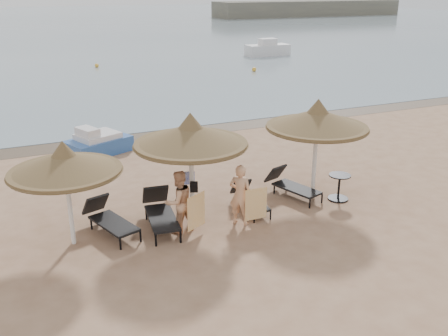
{
  "coord_description": "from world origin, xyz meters",
  "views": [
    {
      "loc": [
        -4.62,
        -10.9,
        6.2
      ],
      "look_at": [
        0.78,
        1.2,
        1.3
      ],
      "focal_mm": 40.0,
      "sensor_mm": 36.0,
      "label": 1
    }
  ],
  "objects_px": {
    "palapa_left": "(65,163)",
    "palapa_right": "(317,119)",
    "lounger_far_left": "(108,218)",
    "side_table": "(339,188)",
    "pedal_boat": "(98,143)",
    "palapa_center": "(191,135)",
    "lounger_near_right": "(249,198)",
    "lounger_near_left": "(160,211)",
    "lounger_far_right": "(290,184)",
    "person_left": "(179,197)",
    "person_right": "(240,190)"
  },
  "relations": [
    {
      "from": "palapa_left",
      "to": "palapa_right",
      "type": "distance_m",
      "value": 7.29
    },
    {
      "from": "lounger_far_left",
      "to": "side_table",
      "type": "height_order",
      "value": "lounger_far_left"
    },
    {
      "from": "palapa_right",
      "to": "pedal_boat",
      "type": "relative_size",
      "value": 1.13
    },
    {
      "from": "palapa_center",
      "to": "lounger_near_right",
      "type": "xyz_separation_m",
      "value": [
        1.74,
        -0.04,
        -2.1
      ]
    },
    {
      "from": "palapa_left",
      "to": "lounger_near_left",
      "type": "distance_m",
      "value": 2.91
    },
    {
      "from": "lounger_far_right",
      "to": "pedal_boat",
      "type": "distance_m",
      "value": 8.09
    },
    {
      "from": "lounger_far_right",
      "to": "person_left",
      "type": "height_order",
      "value": "person_left"
    },
    {
      "from": "person_right",
      "to": "palapa_left",
      "type": "bearing_deg",
      "value": 34.71
    },
    {
      "from": "side_table",
      "to": "person_left",
      "type": "bearing_deg",
      "value": -179.98
    },
    {
      "from": "lounger_far_left",
      "to": "lounger_near_right",
      "type": "distance_m",
      "value": 4.04
    },
    {
      "from": "palapa_right",
      "to": "person_left",
      "type": "xyz_separation_m",
      "value": [
        -4.6,
        -0.61,
        -1.44
      ]
    },
    {
      "from": "pedal_boat",
      "to": "lounger_far_right",
      "type": "bearing_deg",
      "value": -77.73
    },
    {
      "from": "lounger_far_left",
      "to": "pedal_boat",
      "type": "bearing_deg",
      "value": 63.46
    },
    {
      "from": "person_right",
      "to": "person_left",
      "type": "bearing_deg",
      "value": 35.13
    },
    {
      "from": "lounger_far_right",
      "to": "lounger_far_left",
      "type": "bearing_deg",
      "value": 163.66
    },
    {
      "from": "person_left",
      "to": "side_table",
      "type": "bearing_deg",
      "value": 165.79
    },
    {
      "from": "pedal_boat",
      "to": "palapa_left",
      "type": "bearing_deg",
      "value": -128.48
    },
    {
      "from": "side_table",
      "to": "person_left",
      "type": "xyz_separation_m",
      "value": [
        -5.12,
        -0.0,
        0.61
      ]
    },
    {
      "from": "palapa_left",
      "to": "side_table",
      "type": "bearing_deg",
      "value": -3.35
    },
    {
      "from": "palapa_right",
      "to": "lounger_near_right",
      "type": "distance_m",
      "value": 3.1
    },
    {
      "from": "palapa_center",
      "to": "lounger_far_left",
      "type": "relative_size",
      "value": 1.5
    },
    {
      "from": "palapa_right",
      "to": "side_table",
      "type": "xyz_separation_m",
      "value": [
        0.52,
        -0.61,
        -2.05
      ]
    },
    {
      "from": "palapa_center",
      "to": "pedal_boat",
      "type": "xyz_separation_m",
      "value": [
        -1.31,
        6.91,
        -2.03
      ]
    },
    {
      "from": "palapa_right",
      "to": "lounger_near_right",
      "type": "relative_size",
      "value": 1.82
    },
    {
      "from": "palapa_center",
      "to": "palapa_right",
      "type": "height_order",
      "value": "palapa_center"
    },
    {
      "from": "lounger_near_right",
      "to": "side_table",
      "type": "height_order",
      "value": "side_table"
    },
    {
      "from": "palapa_right",
      "to": "lounger_far_right",
      "type": "xyz_separation_m",
      "value": [
        -0.67,
        0.24,
        -2.05
      ]
    },
    {
      "from": "lounger_near_right",
      "to": "person_left",
      "type": "relative_size",
      "value": 0.85
    },
    {
      "from": "palapa_left",
      "to": "palapa_center",
      "type": "distance_m",
      "value": 3.27
    },
    {
      "from": "palapa_left",
      "to": "lounger_near_left",
      "type": "height_order",
      "value": "palapa_left"
    },
    {
      "from": "lounger_far_right",
      "to": "person_right",
      "type": "xyz_separation_m",
      "value": [
        -2.26,
        -1.12,
        0.62
      ]
    },
    {
      "from": "lounger_far_right",
      "to": "palapa_right",
      "type": "bearing_deg",
      "value": -37.22
    },
    {
      "from": "lounger_near_right",
      "to": "pedal_boat",
      "type": "distance_m",
      "value": 7.59
    },
    {
      "from": "palapa_left",
      "to": "person_left",
      "type": "xyz_separation_m",
      "value": [
        2.69,
        -0.46,
        -1.18
      ]
    },
    {
      "from": "lounger_near_left",
      "to": "pedal_boat",
      "type": "distance_m",
      "value": 6.93
    },
    {
      "from": "lounger_near_right",
      "to": "palapa_center",
      "type": "bearing_deg",
      "value": -179.95
    },
    {
      "from": "lounger_near_right",
      "to": "person_right",
      "type": "bearing_deg",
      "value": -128.55
    },
    {
      "from": "lounger_far_right",
      "to": "palapa_left",
      "type": "bearing_deg",
      "value": 165.97
    },
    {
      "from": "lounger_far_left",
      "to": "pedal_boat",
      "type": "xyz_separation_m",
      "value": [
        0.99,
        6.72,
        0.01
      ]
    },
    {
      "from": "palapa_center",
      "to": "lounger_far_right",
      "type": "xyz_separation_m",
      "value": [
        3.35,
        0.3,
        -2.06
      ]
    },
    {
      "from": "lounger_far_left",
      "to": "person_right",
      "type": "xyz_separation_m",
      "value": [
        3.39,
        -1.01,
        0.6
      ]
    },
    {
      "from": "palapa_center",
      "to": "lounger_near_left",
      "type": "distance_m",
      "value": 2.22
    },
    {
      "from": "palapa_left",
      "to": "pedal_boat",
      "type": "bearing_deg",
      "value": 74.44
    },
    {
      "from": "lounger_near_right",
      "to": "person_left",
      "type": "distance_m",
      "value": 2.46
    },
    {
      "from": "lounger_near_left",
      "to": "person_left",
      "type": "height_order",
      "value": "person_left"
    },
    {
      "from": "palapa_right",
      "to": "lounger_near_left",
      "type": "xyz_separation_m",
      "value": [
        -4.96,
        -0.07,
        -2.01
      ]
    },
    {
      "from": "palapa_center",
      "to": "person_right",
      "type": "bearing_deg",
      "value": -36.93
    },
    {
      "from": "palapa_right",
      "to": "pedal_boat",
      "type": "bearing_deg",
      "value": 127.91
    },
    {
      "from": "person_left",
      "to": "palapa_left",
      "type": "bearing_deg",
      "value": -23.92
    },
    {
      "from": "palapa_left",
      "to": "person_left",
      "type": "bearing_deg",
      "value": -9.69
    }
  ]
}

